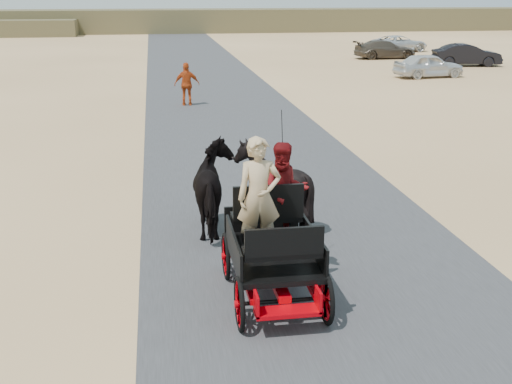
{
  "coord_description": "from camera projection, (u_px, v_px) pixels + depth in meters",
  "views": [
    {
      "loc": [
        -2.6,
        -10.14,
        4.56
      ],
      "look_at": [
        -0.96,
        0.29,
        1.2
      ],
      "focal_mm": 45.0,
      "sensor_mm": 36.0,
      "label": 1
    }
  ],
  "objects": [
    {
      "name": "car_c",
      "position": [
        385.0,
        49.0,
        43.38
      ],
      "size": [
        4.21,
        1.79,
        1.21
      ],
      "primitive_type": "imported",
      "rotation": [
        0.0,
        0.0,
        1.59
      ],
      "color": "brown",
      "rests_on": "ground"
    },
    {
      "name": "driver_man",
      "position": [
        259.0,
        197.0,
        9.46
      ],
      "size": [
        0.66,
        0.43,
        1.8
      ],
      "primitive_type": "imported",
      "color": "tan",
      "rests_on": "carriage"
    },
    {
      "name": "horse_right",
      "position": [
        273.0,
        186.0,
        12.58
      ],
      "size": [
        1.37,
        1.54,
        1.7
      ],
      "primitive_type": "imported",
      "rotation": [
        0.0,
        0.0,
        3.14
      ],
      "color": "black",
      "rests_on": "ground"
    },
    {
      "name": "pedestrian",
      "position": [
        187.0,
        84.0,
        25.87
      ],
      "size": [
        1.03,
        0.46,
        1.73
      ],
      "primitive_type": "imported",
      "rotation": [
        0.0,
        0.0,
        3.1
      ],
      "color": "#B33F14",
      "rests_on": "ground"
    },
    {
      "name": "passenger_woman",
      "position": [
        285.0,
        191.0,
        10.08
      ],
      "size": [
        0.77,
        0.6,
        1.58
      ],
      "primitive_type": "imported",
      "color": "#660C0F",
      "rests_on": "carriage"
    },
    {
      "name": "ridge_far",
      "position": [
        176.0,
        21.0,
        69.3
      ],
      "size": [
        140.0,
        6.0,
        2.4
      ],
      "primitive_type": "cube",
      "color": "brown",
      "rests_on": "ground"
    },
    {
      "name": "road",
      "position": [
        312.0,
        259.0,
        11.31
      ],
      "size": [
        6.0,
        140.0,
        0.01
      ],
      "primitive_type": "cube",
      "color": "#38383A",
      "rests_on": "ground"
    },
    {
      "name": "car_b",
      "position": [
        467.0,
        55.0,
        39.2
      ],
      "size": [
        4.21,
        2.02,
        1.33
      ],
      "primitive_type": "imported",
      "rotation": [
        0.0,
        0.0,
        1.42
      ],
      "color": "black",
      "rests_on": "ground"
    },
    {
      "name": "car_d",
      "position": [
        399.0,
        44.0,
        48.12
      ],
      "size": [
        4.62,
        2.78,
        1.2
      ],
      "primitive_type": "imported",
      "rotation": [
        0.0,
        0.0,
        1.76
      ],
      "color": "silver",
      "rests_on": "ground"
    },
    {
      "name": "horse_left",
      "position": [
        217.0,
        189.0,
        12.42
      ],
      "size": [
        0.91,
        2.01,
        1.7
      ],
      "primitive_type": "imported",
      "rotation": [
        0.0,
        0.0,
        3.14
      ],
      "color": "black",
      "rests_on": "ground"
    },
    {
      "name": "ground",
      "position": [
        312.0,
        259.0,
        11.31
      ],
      "size": [
        140.0,
        140.0,
        0.0
      ],
      "primitive_type": "plane",
      "color": "tan"
    },
    {
      "name": "carriage",
      "position": [
        272.0,
        275.0,
        9.82
      ],
      "size": [
        1.3,
        2.4,
        0.72
      ],
      "primitive_type": null,
      "color": "black",
      "rests_on": "ground"
    },
    {
      "name": "car_a",
      "position": [
        429.0,
        65.0,
        34.18
      ],
      "size": [
        3.88,
        1.95,
        1.27
      ],
      "primitive_type": "imported",
      "rotation": [
        0.0,
        0.0,
        1.7
      ],
      "color": "silver",
      "rests_on": "ground"
    }
  ]
}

